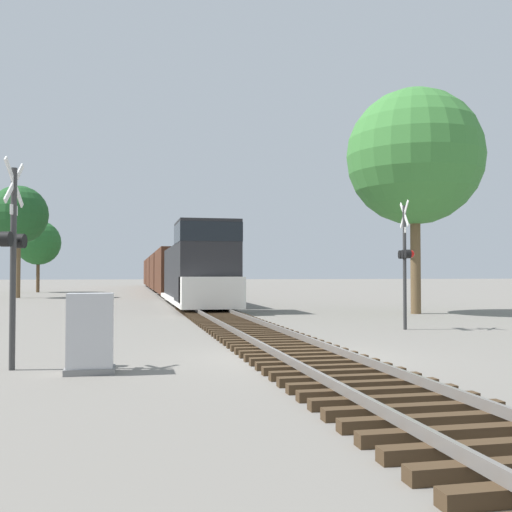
% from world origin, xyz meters
% --- Properties ---
extents(ground_plane, '(400.00, 400.00, 0.00)m').
position_xyz_m(ground_plane, '(0.00, 0.00, 0.00)').
color(ground_plane, slate).
extents(rail_track_bed, '(2.60, 160.00, 0.31)m').
position_xyz_m(rail_track_bed, '(0.00, -0.00, 0.14)').
color(rail_track_bed, '#42301E').
rests_on(rail_track_bed, ground).
extents(freight_train, '(2.99, 72.65, 4.53)m').
position_xyz_m(freight_train, '(0.00, 49.68, 2.06)').
color(freight_train, '#232326').
rests_on(freight_train, ground).
extents(crossing_signal_near, '(0.50, 1.01, 4.22)m').
position_xyz_m(crossing_signal_near, '(-6.08, -0.44, 2.43)').
color(crossing_signal_near, '#333333').
rests_on(crossing_signal_near, ground).
extents(crossing_signal_far, '(0.45, 1.01, 4.45)m').
position_xyz_m(crossing_signal_far, '(5.58, 5.96, 2.51)').
color(crossing_signal_far, '#333333').
rests_on(crossing_signal_far, ground).
extents(relay_cabinet, '(0.95, 0.67, 1.55)m').
position_xyz_m(relay_cabinet, '(-4.51, -1.17, 0.76)').
color(relay_cabinet, slate).
rests_on(relay_cabinet, ground).
extents(tree_far_right, '(6.60, 6.60, 10.91)m').
position_xyz_m(tree_far_right, '(9.77, 13.44, 7.59)').
color(tree_far_right, brown).
rests_on(tree_far_right, ground).
extents(tree_mid_background, '(4.64, 4.64, 9.00)m').
position_xyz_m(tree_mid_background, '(-12.45, 37.53, 6.65)').
color(tree_mid_background, brown).
rests_on(tree_mid_background, ground).
extents(tree_deep_background, '(4.63, 4.63, 7.50)m').
position_xyz_m(tree_deep_background, '(-13.05, 52.53, 5.17)').
color(tree_deep_background, brown).
rests_on(tree_deep_background, ground).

